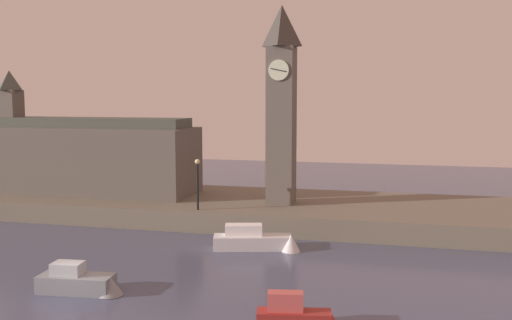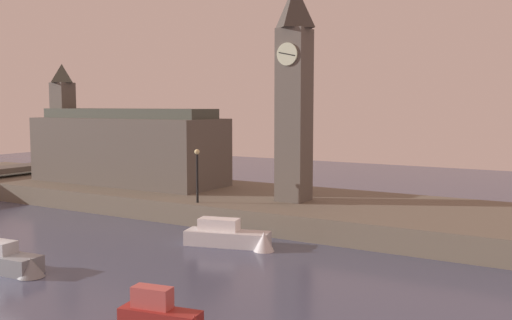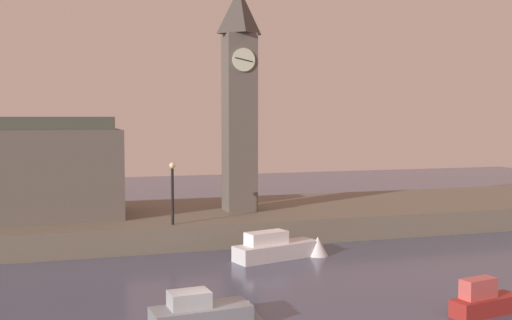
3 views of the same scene
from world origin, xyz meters
TOP-DOWN VIEW (x-y plane):
  - ground_plane at (0.00, 0.00)m, footprint 120.00×120.00m
  - far_embankment at (0.00, 20.00)m, footprint 70.00×12.00m
  - clock_tower at (6.27, 18.98)m, footprint 2.18×2.23m
  - parliament_hall at (-10.47, 20.03)m, footprint 17.41×6.04m
  - streetlamp at (1.06, 14.89)m, footprint 0.36×0.36m
  - boat_cruiser_grey at (0.11, 1.07)m, footprint 4.41×1.76m
  - boat_ferry_white at (6.55, 10.96)m, footprint 5.80×2.69m
  - boat_dinghy_red at (11.06, -0.56)m, footprint 3.63×1.48m

SIDE VIEW (x-z plane):
  - ground_plane at x=0.00m, z-range 0.00..0.00m
  - boat_dinghy_red at x=11.06m, z-range -0.22..1.26m
  - boat_cruiser_grey at x=0.11m, z-range -0.20..1.26m
  - boat_ferry_white at x=6.55m, z-range -0.28..1.40m
  - far_embankment at x=0.00m, z-range 0.00..1.50m
  - streetlamp at x=1.06m, z-range 1.97..5.61m
  - parliament_hall at x=-10.47m, z-range -0.56..9.74m
  - clock_tower at x=6.27m, z-range 1.75..16.51m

